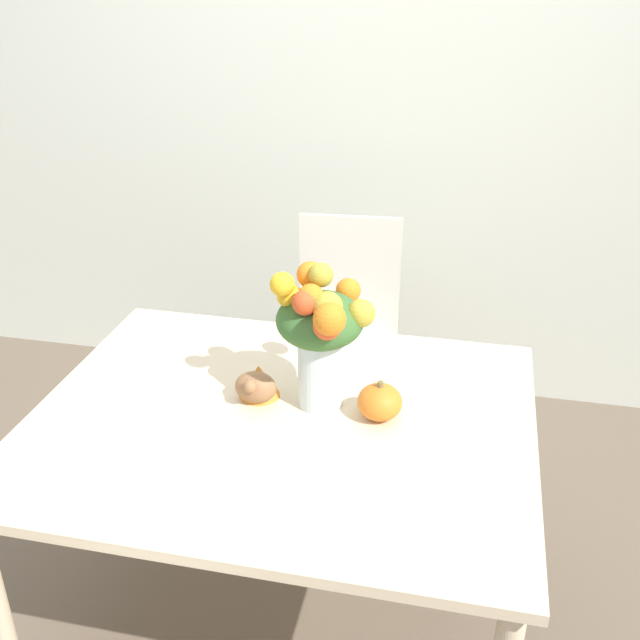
% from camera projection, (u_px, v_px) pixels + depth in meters
% --- Properties ---
extents(ground_plane, '(12.00, 12.00, 0.00)m').
position_uv_depth(ground_plane, '(286.00, 613.00, 2.38)').
color(ground_plane, brown).
extents(wall_back, '(8.00, 0.06, 2.70)m').
position_uv_depth(wall_back, '(373.00, 94.00, 3.10)').
color(wall_back, silver).
rests_on(wall_back, ground_plane).
extents(dining_table, '(1.36, 1.10, 0.75)m').
position_uv_depth(dining_table, '(282.00, 442.00, 2.08)').
color(dining_table, beige).
rests_on(dining_table, ground_plane).
extents(flower_vase, '(0.27, 0.35, 0.42)m').
position_uv_depth(flower_vase, '(321.00, 331.00, 1.99)').
color(flower_vase, silver).
rests_on(flower_vase, dining_table).
extents(pumpkin, '(0.12, 0.12, 0.11)m').
position_uv_depth(pumpkin, '(380.00, 402.00, 2.02)').
color(pumpkin, orange).
rests_on(pumpkin, dining_table).
extents(turkey_figurine, '(0.12, 0.16, 0.10)m').
position_uv_depth(turkey_figurine, '(257.00, 383.00, 2.11)').
color(turkey_figurine, '#936642').
rests_on(turkey_figurine, dining_table).
extents(dining_chair_near_window, '(0.45, 0.45, 0.98)m').
position_uv_depth(dining_chair_near_window, '(344.00, 341.00, 2.96)').
color(dining_chair_near_window, silver).
rests_on(dining_chair_near_window, ground_plane).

